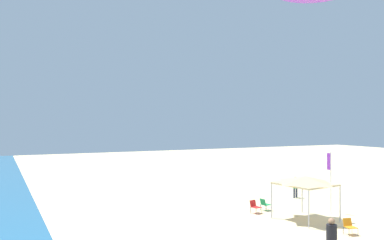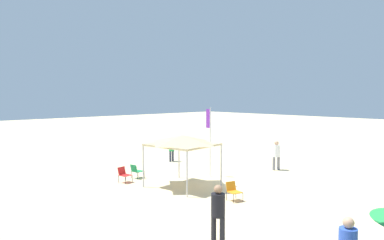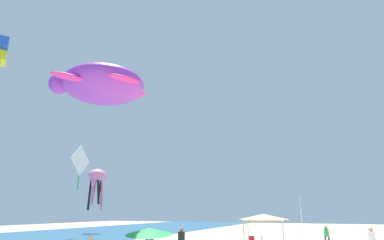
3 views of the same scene
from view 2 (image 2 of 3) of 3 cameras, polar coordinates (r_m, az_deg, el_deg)
The scene contains 9 objects.
ground at distance 20.52m, azimuth 7.95°, elevation -9.60°, with size 120.00×120.00×0.10m, color beige.
canopy_tent at distance 18.96m, azimuth -1.47°, elevation -3.21°, with size 3.33×3.19×2.66m.
folding_chair_near_cooler at distance 21.28m, azimuth -8.62°, elevation -7.68°, with size 0.60×0.68×0.82m.
folding_chair_left_of_tent at distance 20.51m, azimuth -10.47°, elevation -8.14°, with size 0.70×0.62×0.82m.
folding_chair_right_of_tent at distance 16.94m, azimuth 6.37°, elevation -10.67°, with size 0.73×0.65×0.82m.
banner_flag at distance 21.33m, azimuth 2.73°, elevation -2.35°, with size 0.36×0.06×4.01m.
person_far_stroller at distance 23.87m, azimuth 12.89°, elevation -4.97°, with size 0.44×0.46×1.85m.
person_watching_sky at distance 26.28m, azimuth -3.18°, elevation -4.33°, with size 0.39×0.43×1.65m.
person_beachcomber at distance 12.11m, azimuth 4.04°, elevation -13.54°, with size 0.50×0.45×1.88m.
Camera 2 is at (-12.39, 15.65, 4.73)m, focal length 34.55 mm.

